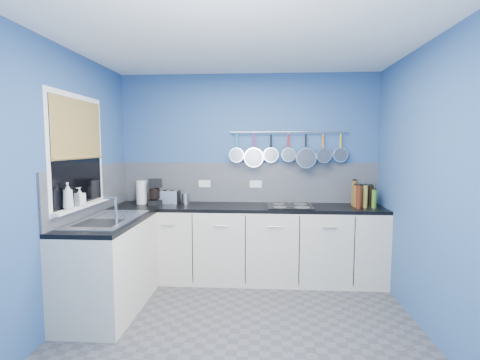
# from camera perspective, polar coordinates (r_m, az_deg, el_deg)

# --- Properties ---
(floor) EXTENTS (3.20, 3.00, 0.02)m
(floor) POSITION_cam_1_polar(r_m,az_deg,el_deg) (3.43, 0.01, -22.73)
(floor) COLOR #47474C
(floor) RESTS_ON ground
(ceiling) EXTENTS (3.20, 3.00, 0.02)m
(ceiling) POSITION_cam_1_polar(r_m,az_deg,el_deg) (3.15, 0.01, 22.02)
(ceiling) COLOR white
(ceiling) RESTS_ON ground
(wall_back) EXTENTS (3.20, 0.02, 2.50)m
(wall_back) POSITION_cam_1_polar(r_m,az_deg,el_deg) (4.55, 1.26, 0.91)
(wall_back) COLOR #2E528A
(wall_back) RESTS_ON ground
(wall_front) EXTENTS (3.20, 0.02, 2.50)m
(wall_front) POSITION_cam_1_polar(r_m,az_deg,el_deg) (1.56, -3.69, -7.93)
(wall_front) COLOR #2E528A
(wall_front) RESTS_ON ground
(wall_left) EXTENTS (0.02, 3.00, 2.50)m
(wall_left) POSITION_cam_1_polar(r_m,az_deg,el_deg) (3.54, -27.01, -1.00)
(wall_left) COLOR #2E528A
(wall_left) RESTS_ON ground
(wall_right) EXTENTS (0.02, 3.00, 2.50)m
(wall_right) POSITION_cam_1_polar(r_m,az_deg,el_deg) (3.35, 28.67, -1.40)
(wall_right) COLOR #2E528A
(wall_right) RESTS_ON ground
(backsplash_back) EXTENTS (3.20, 0.02, 0.50)m
(backsplash_back) POSITION_cam_1_polar(r_m,az_deg,el_deg) (4.53, 1.25, -0.37)
(backsplash_back) COLOR gray
(backsplash_back) RESTS_ON wall_back
(backsplash_left) EXTENTS (0.02, 1.80, 0.50)m
(backsplash_left) POSITION_cam_1_polar(r_m,az_deg,el_deg) (4.06, -22.36, -1.47)
(backsplash_left) COLOR gray
(backsplash_left) RESTS_ON wall_left
(cabinet_run_back) EXTENTS (3.20, 0.60, 0.86)m
(cabinet_run_back) POSITION_cam_1_polar(r_m,az_deg,el_deg) (4.38, 1.06, -10.16)
(cabinet_run_back) COLOR beige
(cabinet_run_back) RESTS_ON ground
(worktop_back) EXTENTS (3.20, 0.60, 0.04)m
(worktop_back) POSITION_cam_1_polar(r_m,az_deg,el_deg) (4.29, 1.07, -4.36)
(worktop_back) COLOR black
(worktop_back) RESTS_ON cabinet_run_back
(cabinet_run_left) EXTENTS (0.60, 1.20, 0.86)m
(cabinet_run_left) POSITION_cam_1_polar(r_m,az_deg,el_deg) (3.83, -20.01, -12.85)
(cabinet_run_left) COLOR beige
(cabinet_run_left) RESTS_ON ground
(worktop_left) EXTENTS (0.60, 1.20, 0.04)m
(worktop_left) POSITION_cam_1_polar(r_m,az_deg,el_deg) (3.71, -20.24, -6.23)
(worktop_left) COLOR black
(worktop_left) RESTS_ON cabinet_run_left
(window_frame) EXTENTS (0.01, 1.00, 1.10)m
(window_frame) POSITION_cam_1_polar(r_m,az_deg,el_deg) (3.76, -24.41, 4.04)
(window_frame) COLOR white
(window_frame) RESTS_ON wall_left
(window_glass) EXTENTS (0.01, 0.90, 1.00)m
(window_glass) POSITION_cam_1_polar(r_m,az_deg,el_deg) (3.76, -24.35, 4.05)
(window_glass) COLOR black
(window_glass) RESTS_ON wall_left
(bamboo_blind) EXTENTS (0.01, 0.90, 0.55)m
(bamboo_blind) POSITION_cam_1_polar(r_m,az_deg,el_deg) (3.76, -24.38, 7.48)
(bamboo_blind) COLOR #9B7E45
(bamboo_blind) RESTS_ON wall_left
(window_sill) EXTENTS (0.10, 0.98, 0.03)m
(window_sill) POSITION_cam_1_polar(r_m,az_deg,el_deg) (3.79, -23.77, -3.74)
(window_sill) COLOR white
(window_sill) RESTS_ON wall_left
(sink_unit) EXTENTS (0.50, 0.95, 0.01)m
(sink_unit) POSITION_cam_1_polar(r_m,az_deg,el_deg) (3.71, -20.25, -5.87)
(sink_unit) COLOR silver
(sink_unit) RESTS_ON worktop_left
(mixer_tap) EXTENTS (0.12, 0.08, 0.26)m
(mixer_tap) POSITION_cam_1_polar(r_m,az_deg,el_deg) (3.46, -19.11, -4.51)
(mixer_tap) COLOR silver
(mixer_tap) RESTS_ON worktop_left
(socket_left) EXTENTS (0.15, 0.01, 0.09)m
(socket_left) POSITION_cam_1_polar(r_m,az_deg,el_deg) (4.58, -5.65, -0.59)
(socket_left) COLOR white
(socket_left) RESTS_ON backsplash_back
(socket_right) EXTENTS (0.15, 0.01, 0.09)m
(socket_right) POSITION_cam_1_polar(r_m,az_deg,el_deg) (4.52, 2.51, -0.65)
(socket_right) COLOR white
(socket_right) RESTS_ON backsplash_back
(pot_rail) EXTENTS (1.45, 0.02, 0.02)m
(pot_rail) POSITION_cam_1_polar(r_m,az_deg,el_deg) (4.48, 7.70, 7.58)
(pot_rail) COLOR silver
(pot_rail) RESTS_ON wall_back
(soap_bottle_a) EXTENTS (0.12, 0.12, 0.24)m
(soap_bottle_a) POSITION_cam_1_polar(r_m,az_deg,el_deg) (3.52, -25.68, -2.28)
(soap_bottle_a) COLOR white
(soap_bottle_a) RESTS_ON window_sill
(soap_bottle_b) EXTENTS (0.10, 0.10, 0.17)m
(soap_bottle_b) POSITION_cam_1_polar(r_m,az_deg,el_deg) (3.70, -24.13, -2.39)
(soap_bottle_b) COLOR white
(soap_bottle_b) RESTS_ON window_sill
(paper_towel) EXTENTS (0.16, 0.16, 0.28)m
(paper_towel) POSITION_cam_1_polar(r_m,az_deg,el_deg) (4.55, -15.36, -1.92)
(paper_towel) COLOR white
(paper_towel) RESTS_ON worktop_back
(coffee_maker) EXTENTS (0.22, 0.23, 0.31)m
(coffee_maker) POSITION_cam_1_polar(r_m,az_deg,el_deg) (4.48, -13.37, -1.84)
(coffee_maker) COLOR black
(coffee_maker) RESTS_ON worktop_back
(toaster) EXTENTS (0.26, 0.17, 0.16)m
(toaster) POSITION_cam_1_polar(r_m,az_deg,el_deg) (4.53, -11.21, -2.65)
(toaster) COLOR silver
(toaster) RESTS_ON worktop_back
(canister) EXTENTS (0.11, 0.11, 0.13)m
(canister) POSITION_cam_1_polar(r_m,az_deg,el_deg) (4.45, -8.65, -2.94)
(canister) COLOR silver
(canister) RESTS_ON worktop_back
(hob) EXTENTS (0.52, 0.46, 0.01)m
(hob) POSITION_cam_1_polar(r_m,az_deg,el_deg) (4.25, 7.99, -4.15)
(hob) COLOR black
(hob) RESTS_ON worktop_back
(pan_0) EXTENTS (0.19, 0.10, 0.38)m
(pan_0) POSITION_cam_1_polar(r_m,az_deg,el_deg) (4.47, -0.50, 5.23)
(pan_0) COLOR silver
(pan_0) RESTS_ON pot_rail
(pan_1) EXTENTS (0.25, 0.08, 0.44)m
(pan_1) POSITION_cam_1_polar(r_m,az_deg,el_deg) (4.46, 2.22, 4.84)
(pan_1) COLOR silver
(pan_1) RESTS_ON pot_rail
(pan_2) EXTENTS (0.19, 0.05, 0.38)m
(pan_2) POSITION_cam_1_polar(r_m,az_deg,el_deg) (4.46, 4.95, 5.20)
(pan_2) COLOR silver
(pan_2) RESTS_ON pot_rail
(pan_3) EXTENTS (0.18, 0.10, 0.37)m
(pan_3) POSITION_cam_1_polar(r_m,az_deg,el_deg) (4.47, 7.68, 5.24)
(pan_3) COLOR silver
(pan_3) RESTS_ON pot_rail
(pan_4) EXTENTS (0.25, 0.11, 0.44)m
(pan_4) POSITION_cam_1_polar(r_m,az_deg,el_deg) (4.49, 10.38, 4.71)
(pan_4) COLOR silver
(pan_4) RESTS_ON pot_rail
(pan_5) EXTENTS (0.19, 0.12, 0.38)m
(pan_5) POSITION_cam_1_polar(r_m,az_deg,el_deg) (4.52, 13.07, 5.08)
(pan_5) COLOR silver
(pan_5) RESTS_ON pot_rail
(pan_6) EXTENTS (0.18, 0.05, 0.37)m
(pan_6) POSITION_cam_1_polar(r_m,az_deg,el_deg) (4.55, 15.71, 5.07)
(pan_6) COLOR silver
(pan_6) RESTS_ON pot_rail
(condiment_0) EXTENTS (0.06, 0.06, 0.17)m
(condiment_0) POSITION_cam_1_polar(r_m,az_deg,el_deg) (4.56, 19.91, -2.77)
(condiment_0) COLOR black
(condiment_0) RESTS_ON worktop_back
(condiment_1) EXTENTS (0.06, 0.06, 0.24)m
(condiment_1) POSITION_cam_1_polar(r_m,az_deg,el_deg) (4.52, 18.75, -2.37)
(condiment_1) COLOR #8C5914
(condiment_1) RESTS_ON worktop_back
(condiment_2) EXTENTS (0.06, 0.06, 0.30)m
(condiment_2) POSITION_cam_1_polar(r_m,az_deg,el_deg) (4.51, 17.70, -1.97)
(condiment_2) COLOR brown
(condiment_2) RESTS_ON worktop_back
(condiment_3) EXTENTS (0.07, 0.07, 0.25)m
(condiment_3) POSITION_cam_1_polar(r_m,az_deg,el_deg) (4.46, 20.01, -2.43)
(condiment_3) COLOR black
(condiment_3) RESTS_ON worktop_back
(condiment_4) EXTENTS (0.06, 0.06, 0.24)m
(condiment_4) POSITION_cam_1_polar(r_m,az_deg,el_deg) (4.44, 18.70, -2.45)
(condiment_4) COLOR #265919
(condiment_4) RESTS_ON worktop_back
(condiment_5) EXTENTS (0.07, 0.07, 0.25)m
(condiment_5) POSITION_cam_1_polar(r_m,az_deg,el_deg) (4.43, 17.91, -2.42)
(condiment_5) COLOR brown
(condiment_5) RESTS_ON worktop_back
(condiment_6) EXTENTS (0.06, 0.06, 0.21)m
(condiment_6) POSITION_cam_1_polar(r_m,az_deg,el_deg) (4.38, 20.54, -2.83)
(condiment_6) COLOR #3F721E
(condiment_6) RESTS_ON worktop_back
(condiment_7) EXTENTS (0.05, 0.05, 0.26)m
(condiment_7) POSITION_cam_1_polar(r_m,az_deg,el_deg) (4.36, 19.29, -2.52)
(condiment_7) COLOR olive
(condiment_7) RESTS_ON worktop_back
(condiment_8) EXTENTS (0.07, 0.07, 0.26)m
(condiment_8) POSITION_cam_1_polar(r_m,az_deg,el_deg) (4.30, 18.40, -2.57)
(condiment_8) COLOR #4C190C
(condiment_8) RESTS_ON worktop_back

